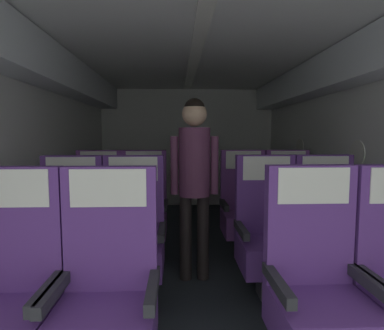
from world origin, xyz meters
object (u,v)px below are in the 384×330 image
object	(u,v)px
seat_a_left_aisle	(107,298)
seat_a_left_window	(6,300)
seat_b_right_aisle	(328,235)
seat_c_right_window	(244,210)
seat_c_left_window	(98,212)
seat_c_right_aisle	(290,210)
seat_c_left_aisle	(144,211)
seat_b_left_aisle	(133,238)
seat_a_right_window	(317,291)
seat_b_right_window	(268,236)
flight_attendant	(194,169)
seat_b_left_window	(70,239)

from	to	relation	value
seat_a_left_aisle	seat_a_left_window	bearing A→B (deg)	178.58
seat_b_right_aisle	seat_c_right_window	size ratio (longest dim) A/B	1.00
seat_c_left_window	seat_c_right_aisle	xyz separation A→B (m)	(2.13, -0.02, 0.00)
seat_c_left_aisle	seat_c_right_window	xyz separation A→B (m)	(1.12, -0.02, 0.00)
seat_a_left_window	seat_c_right_window	world-z (taller)	same
seat_c_right_aisle	seat_c_right_window	bearing A→B (deg)	179.05
seat_a_left_aisle	seat_c_right_window	xyz separation A→B (m)	(1.11, 1.87, 0.00)
seat_c_right_aisle	seat_c_right_window	xyz separation A→B (m)	(-0.51, 0.01, 0.00)
seat_b_left_aisle	seat_b_right_aisle	distance (m)	1.62
seat_b_right_aisle	seat_c_right_aisle	xyz separation A→B (m)	(0.00, 0.91, 0.00)
seat_a_right_window	seat_b_left_aisle	bearing A→B (deg)	140.24
seat_c_left_window	seat_c_right_aisle	distance (m)	2.13
seat_b_right_window	seat_c_right_window	bearing A→B (deg)	90.24
seat_c_right_aisle	seat_c_left_aisle	bearing A→B (deg)	179.08
seat_b_right_window	flight_attendant	size ratio (longest dim) A/B	0.70
seat_a_right_window	seat_c_right_aisle	size ratio (longest dim) A/B	1.00
seat_a_right_window	seat_b_right_aisle	bearing A→B (deg)	61.31
seat_c_left_window	seat_a_right_window	bearing A→B (deg)	-48.90
seat_a_left_window	seat_a_right_window	distance (m)	1.62
seat_a_right_window	seat_c_left_aisle	size ratio (longest dim) A/B	1.00
seat_a_right_window	seat_a_left_window	bearing A→B (deg)	-179.58
seat_b_left_window	seat_c_left_window	world-z (taller)	same
seat_a_right_window	seat_b_left_window	world-z (taller)	same
seat_c_left_aisle	flight_attendant	size ratio (longest dim) A/B	0.70
seat_a_left_window	seat_c_left_aisle	distance (m)	1.94
seat_b_right_window	flight_attendant	distance (m)	0.85
seat_c_right_aisle	seat_c_right_window	world-z (taller)	same
seat_c_left_window	seat_c_right_window	bearing A→B (deg)	-0.44
seat_b_left_window	seat_a_left_window	bearing A→B (deg)	-90.15
seat_b_left_aisle	seat_c_right_aisle	xyz separation A→B (m)	(1.62, 0.91, 0.00)
seat_b_right_aisle	seat_c_right_window	distance (m)	1.05
seat_c_right_window	flight_attendant	size ratio (longest dim) A/B	0.70
seat_a_left_window	seat_b_left_aisle	distance (m)	1.06
seat_c_right_aisle	seat_a_left_window	bearing A→B (deg)	-139.05
seat_a_left_aisle	seat_b_right_window	size ratio (longest dim) A/B	1.00
seat_a_left_window	seat_b_right_aisle	bearing A→B (deg)	23.87
seat_a_left_aisle	flight_attendant	bearing A→B (deg)	67.46
seat_a_left_window	seat_c_right_aisle	bearing A→B (deg)	40.95
seat_b_left_window	seat_c_left_window	size ratio (longest dim) A/B	1.00
seat_a_right_window	seat_c_right_window	xyz separation A→B (m)	(-0.00, 1.84, 0.00)
seat_b_right_window	flight_attendant	bearing A→B (deg)	154.30
seat_c_left_window	flight_attendant	xyz separation A→B (m)	(1.03, -0.64, 0.53)
seat_b_right_window	seat_c_right_aisle	xyz separation A→B (m)	(0.51, 0.90, 0.00)
seat_a_left_window	flight_attendant	distance (m)	1.69
seat_a_left_aisle	seat_b_left_aisle	size ratio (longest dim) A/B	1.00
seat_c_right_window	seat_a_right_window	bearing A→B (deg)	-89.98
seat_c_left_window	seat_c_right_window	size ratio (longest dim) A/B	1.00
seat_b_right_aisle	seat_b_left_window	bearing A→B (deg)	179.97
seat_a_left_aisle	seat_c_left_window	world-z (taller)	same
seat_b_right_aisle	seat_c_left_aisle	world-z (taller)	same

